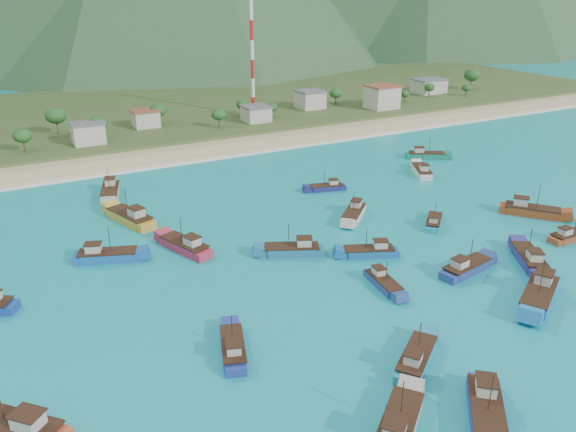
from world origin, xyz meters
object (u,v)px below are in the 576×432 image
boat_6 (531,211)px  boat_33 (416,359)px  boat_18 (293,251)px  boat_20 (14,430)px  radio_tower (252,60)px  boat_11 (131,218)px  boat_4 (370,252)px  boat_5 (434,223)px  boat_30 (383,283)px  boat_10 (398,428)px  boat_9 (327,188)px  boat_7 (110,192)px  boat_27 (354,214)px  boat_2 (539,295)px  boat_8 (529,259)px  boat_3 (185,247)px  boat_31 (466,268)px  boat_0 (233,349)px  boat_13 (486,412)px  boat_12 (426,156)px  boat_17 (570,237)px  boat_28 (422,171)px  boat_24 (107,256)px

boat_6 → boat_33: 59.33m
boat_18 → boat_20: size_ratio=0.97×
radio_tower → boat_11: radio_tower is taller
boat_4 → boat_5: bearing=-51.4°
boat_30 → boat_33: (-8.39, -17.65, 0.17)m
boat_4 → boat_10: bearing=171.7°
boat_9 → boat_7: bearing=81.2°
boat_10 → boat_6: bearing=80.9°
boat_6 → boat_27: boat_6 is taller
boat_2 → boat_27: bearing=-21.4°
boat_2 → boat_8: bearing=-73.2°
boat_3 → boat_33: bearing=-91.4°
boat_33 → boat_7: bearing=159.0°
boat_6 → boat_31: (-29.77, -12.04, -0.15)m
boat_7 → boat_33: 81.90m
boat_0 → boat_33: bearing=-14.9°
boat_13 → boat_31: 34.24m
boat_18 → boat_27: boat_18 is taller
boat_12 → boat_17: (-12.00, -53.39, -0.13)m
boat_30 → boat_4: bearing=-107.5°
boat_9 → boat_20: size_ratio=0.79×
boat_4 → boat_11: bearing=67.6°
boat_33 → boat_9: bearing=122.5°
radio_tower → boat_17: radio_tower is taller
boat_5 → boat_6: boat_6 is taller
boat_2 → boat_12: 74.45m
boat_7 → boat_11: bearing=106.6°
boat_9 → boat_28: (26.95, -1.33, 0.21)m
boat_18 → boat_10: bearing=-168.5°
boat_7 → boat_8: boat_7 is taller
boat_5 → boat_30: boat_30 is taller
boat_27 → boat_24: bearing=42.1°
boat_4 → boat_33: bearing=178.5°
boat_18 → boat_3: bearing=82.9°
radio_tower → boat_30: bearing=-105.4°
boat_3 → boat_20: (-30.09, -34.09, 0.10)m
boat_0 → boat_20: size_ratio=0.88×
boat_3 → boat_31: boat_3 is taller
radio_tower → boat_17: 120.46m
boat_20 → boat_30: boat_20 is taller
boat_8 → boat_11: size_ratio=0.85×
boat_3 → boat_7: (-5.62, 34.84, 0.05)m
boat_3 → boat_18: (16.07, -10.35, -0.07)m
boat_5 → boat_28: 32.28m
radio_tower → boat_9: radio_tower is taller
boat_6 → boat_10: 71.51m
boat_20 → boat_27: size_ratio=1.17×
boat_11 → boat_12: boat_11 is taller
boat_18 → boat_11: bearing=63.5°
boat_8 → boat_24: boat_8 is taller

